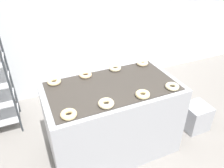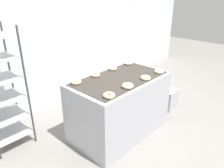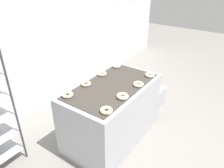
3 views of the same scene
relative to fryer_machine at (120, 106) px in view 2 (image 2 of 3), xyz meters
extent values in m
plane|color=gray|center=(0.00, -0.65, -0.44)|extent=(14.00, 14.00, 0.00)
cube|color=silver|center=(0.00, 1.48, 0.96)|extent=(8.00, 0.05, 2.80)
cube|color=#A8AAB2|center=(0.00, 0.00, 0.00)|extent=(1.40, 0.80, 0.87)
cube|color=#38332D|center=(0.00, 0.00, 0.43)|extent=(1.29, 0.70, 0.01)
cube|color=#262628|center=(0.39, -0.36, 0.17)|extent=(0.12, 0.07, 0.10)
cylinder|color=#33383D|center=(-0.98, 0.71, 0.37)|extent=(0.02, 0.02, 1.61)
cylinder|color=#33383D|center=(-0.98, 1.15, 0.37)|extent=(0.02, 0.02, 1.61)
cube|color=#B7BABF|center=(-1.23, 0.93, -0.28)|extent=(0.49, 0.44, 0.01)
cube|color=#B7BABF|center=(-1.23, 0.93, -0.01)|extent=(0.49, 0.44, 0.01)
cube|color=#B7BABF|center=(-1.23, 0.93, 0.25)|extent=(0.49, 0.44, 0.01)
cube|color=#A8AAB2|center=(1.14, -0.14, -0.26)|extent=(0.31, 0.30, 0.36)
torus|color=#EDCD8D|center=(-0.52, -0.29, 0.46)|extent=(0.14, 0.14, 0.04)
torus|color=beige|center=(-0.18, -0.28, 0.46)|extent=(0.14, 0.14, 0.05)
torus|color=beige|center=(0.19, -0.29, 0.46)|extent=(0.14, 0.14, 0.04)
torus|color=beige|center=(0.53, -0.28, 0.46)|extent=(0.14, 0.14, 0.04)
torus|color=beige|center=(-0.53, 0.28, 0.46)|extent=(0.14, 0.14, 0.04)
torus|color=beige|center=(-0.19, 0.29, 0.46)|extent=(0.14, 0.14, 0.04)
torus|color=beige|center=(0.17, 0.30, 0.46)|extent=(0.14, 0.14, 0.04)
torus|color=beige|center=(0.52, 0.28, 0.46)|extent=(0.14, 0.14, 0.05)
camera|label=1|loc=(-0.76, -1.72, 1.63)|focal=35.00mm
camera|label=2|loc=(-2.09, -1.80, 1.55)|focal=35.00mm
camera|label=3|loc=(-2.06, -1.44, 1.83)|focal=35.00mm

